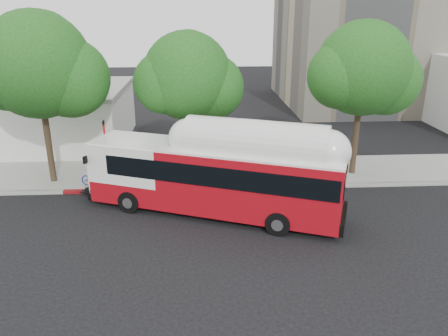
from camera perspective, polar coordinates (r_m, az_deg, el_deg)
The scene contains 10 objects.
ground at distance 21.27m, azimuth -1.99°, elevation -6.97°, with size 120.00×120.00×0.00m, color black.
sidewalk at distance 27.20m, azimuth -2.34°, elevation -0.59°, with size 60.00×5.00×0.15m, color gray.
curb_strip at distance 24.78m, azimuth -2.22°, elevation -2.71°, with size 60.00×0.30×0.15m, color gray.
red_curb_segment at distance 24.91m, azimuth -9.14°, elevation -2.82°, with size 10.00×0.32×0.16m, color maroon.
street_tree_left at distance 26.00m, azimuth -22.09°, elevation 11.89°, with size 6.67×5.80×9.74m.
street_tree_mid at distance 25.28m, azimuth -3.88°, elevation 11.48°, with size 5.75×5.00×8.62m.
street_tree_right at distance 26.89m, azimuth 18.49°, elevation 11.79°, with size 6.21×5.40×9.18m.
low_commercial_bldg at distance 36.43m, azimuth -25.38°, elevation 6.24°, with size 16.20×10.20×4.25m.
transit_bus at distance 21.33m, azimuth -1.17°, elevation -1.42°, with size 13.31×7.06×3.96m.
signal_pole at distance 25.20m, azimuth -15.11°, elevation 1.73°, with size 0.11×0.38×3.96m.
Camera 1 is at (-0.37, -18.94, 9.68)m, focal length 35.00 mm.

